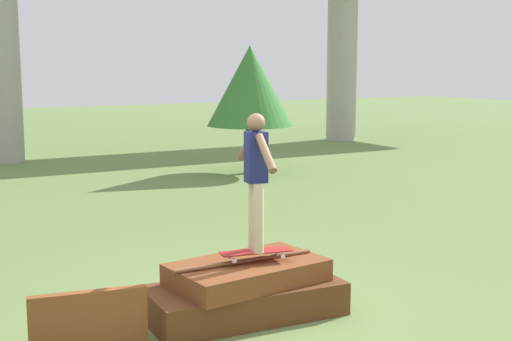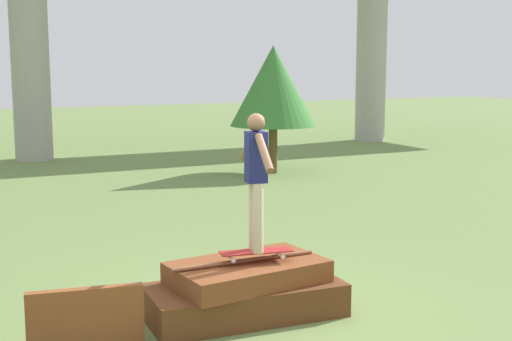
# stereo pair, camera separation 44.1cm
# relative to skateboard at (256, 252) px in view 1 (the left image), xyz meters

# --- Properties ---
(ground_plane) EXTENTS (80.00, 80.00, 0.00)m
(ground_plane) POSITION_rel_skateboard_xyz_m (-0.12, 0.05, -0.76)
(ground_plane) COLOR olive
(scrap_pile) EXTENTS (2.28, 1.19, 0.68)m
(scrap_pile) POSITION_rel_skateboard_xyz_m (-0.10, 0.07, -0.46)
(scrap_pile) COLOR #5B3319
(scrap_pile) RESTS_ON ground_plane
(scrap_plank_loose) EXTENTS (1.18, 0.30, 0.62)m
(scrap_plank_loose) POSITION_rel_skateboard_xyz_m (-1.96, -0.05, -0.45)
(scrap_plank_loose) COLOR brown
(scrap_plank_loose) RESTS_ON ground_plane
(skateboard) EXTENTS (0.85, 0.37, 0.09)m
(skateboard) POSITION_rel_skateboard_xyz_m (0.00, 0.00, 0.00)
(skateboard) COLOR maroon
(skateboard) RESTS_ON scrap_pile
(skater) EXTENTS (0.30, 1.16, 1.56)m
(skater) POSITION_rel_skateboard_xyz_m (-0.00, 0.00, 0.91)
(skater) COLOR #C6B78E
(skater) RESTS_ON skateboard
(tree_behind_left) EXTENTS (2.24, 2.24, 3.33)m
(tree_behind_left) POSITION_rel_skateboard_xyz_m (5.11, 9.42, 1.52)
(tree_behind_left) COLOR brown
(tree_behind_left) RESTS_ON ground_plane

